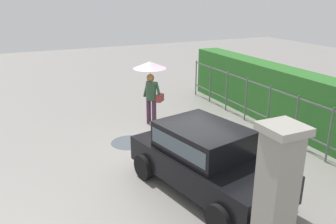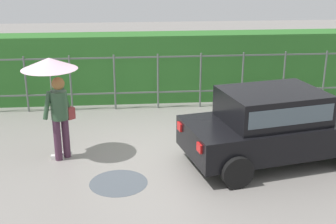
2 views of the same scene
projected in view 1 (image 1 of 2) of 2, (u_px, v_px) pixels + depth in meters
ground_plane at (182, 147)px, 9.83m from camera, size 40.00×40.00×0.00m
car at (205, 156)px, 7.52m from camera, size 3.97×2.47×1.48m
pedestrian at (151, 76)px, 11.16m from camera, size 1.09×1.09×2.10m
gate_pillar at (276, 197)px, 5.24m from camera, size 0.60×0.60×2.42m
fence_section at (282, 112)px, 10.21m from camera, size 10.47×0.05×1.50m
hedge_row at (303, 105)px, 10.50m from camera, size 11.42×0.90×1.90m
puddle_near at (129, 142)px, 10.16m from camera, size 1.07×1.07×0.00m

